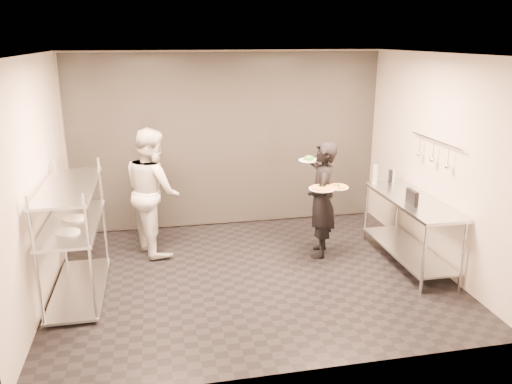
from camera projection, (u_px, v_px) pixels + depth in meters
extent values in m
cube|color=black|center=(252.00, 276.00, 6.52)|extent=(5.00, 4.00, 0.00)
cube|color=white|center=(252.00, 54.00, 5.69)|extent=(5.00, 4.00, 0.00)
cube|color=#BCB5A9|center=(228.00, 141.00, 7.98)|extent=(5.00, 0.00, 2.80)
cube|color=#BCB5A9|center=(297.00, 233.00, 4.24)|extent=(5.00, 0.00, 2.80)
cube|color=#BCB5A9|center=(35.00, 184.00, 5.63)|extent=(0.00, 4.00, 2.80)
cube|color=#BCB5A9|center=(438.00, 163.00, 6.58)|extent=(0.00, 4.00, 2.80)
cube|color=white|center=(229.00, 141.00, 7.95)|extent=(4.90, 0.04, 2.74)
cylinder|color=silver|center=(36.00, 265.00, 5.12)|extent=(0.04, 0.04, 1.50)
cylinder|color=silver|center=(61.00, 215.00, 6.56)|extent=(0.04, 0.04, 1.50)
cylinder|color=silver|center=(91.00, 260.00, 5.22)|extent=(0.04, 0.04, 1.50)
cylinder|color=silver|center=(103.00, 212.00, 6.66)|extent=(0.04, 0.04, 1.50)
cube|color=#B5BBBF|center=(80.00, 288.00, 6.10)|extent=(0.60, 1.60, 0.03)
cube|color=#B5BBBF|center=(73.00, 223.00, 5.85)|extent=(0.60, 1.60, 0.03)
cube|color=#B5BBBF|center=(68.00, 187.00, 5.71)|extent=(0.60, 1.60, 0.03)
cylinder|color=white|center=(68.00, 232.00, 5.51)|extent=(0.26, 0.26, 0.01)
cylinder|color=white|center=(74.00, 218.00, 5.93)|extent=(0.26, 0.26, 0.01)
cylinder|color=silver|center=(424.00, 259.00, 5.95)|extent=(0.04, 0.04, 0.90)
cylinder|color=silver|center=(366.00, 212.00, 7.56)|extent=(0.04, 0.04, 0.90)
cylinder|color=silver|center=(463.00, 256.00, 6.05)|extent=(0.04, 0.04, 0.90)
cylinder|color=silver|center=(397.00, 210.00, 7.66)|extent=(0.04, 0.04, 0.90)
cube|color=#B5BBBF|center=(407.00, 250.00, 6.88)|extent=(0.57, 1.71, 0.03)
cube|color=#B5BBBF|center=(412.00, 200.00, 6.67)|extent=(0.60, 1.80, 0.04)
cylinder|color=silver|center=(436.00, 141.00, 6.48)|extent=(0.02, 1.20, 0.02)
cylinder|color=silver|center=(449.00, 156.00, 6.19)|extent=(0.01, 0.01, 0.22)
sphere|color=silver|center=(447.00, 167.00, 6.23)|extent=(0.07, 0.07, 0.07)
cylinder|color=silver|center=(434.00, 150.00, 6.52)|extent=(0.01, 0.01, 0.22)
sphere|color=silver|center=(433.00, 160.00, 6.55)|extent=(0.07, 0.07, 0.07)
cylinder|color=silver|center=(420.00, 145.00, 6.84)|extent=(0.01, 0.01, 0.22)
sphere|color=silver|center=(419.00, 154.00, 6.88)|extent=(0.07, 0.07, 0.07)
imported|color=black|center=(322.00, 200.00, 6.94)|extent=(0.57, 0.69, 1.64)
imported|color=beige|center=(153.00, 191.00, 7.05)|extent=(0.95, 1.06, 1.81)
cylinder|color=white|center=(322.00, 189.00, 6.62)|extent=(0.35, 0.35, 0.01)
cylinder|color=#B88042|center=(322.00, 188.00, 6.62)|extent=(0.30, 0.30, 0.02)
cylinder|color=#BF3A19|center=(322.00, 187.00, 6.62)|extent=(0.27, 0.27, 0.01)
sphere|color=#186016|center=(322.00, 187.00, 6.61)|extent=(0.04, 0.04, 0.04)
cylinder|color=white|center=(338.00, 187.00, 6.72)|extent=(0.28, 0.28, 0.01)
cylinder|color=#B88042|center=(338.00, 186.00, 6.72)|extent=(0.25, 0.25, 0.02)
cylinder|color=#BF3A19|center=(338.00, 186.00, 6.72)|extent=(0.22, 0.22, 0.01)
sphere|color=#186016|center=(338.00, 185.00, 6.71)|extent=(0.04, 0.04, 0.04)
cylinder|color=white|center=(309.00, 160.00, 7.02)|extent=(0.29, 0.29, 0.01)
ellipsoid|color=#226E1B|center=(309.00, 158.00, 7.01)|extent=(0.13, 0.13, 0.07)
cube|color=black|center=(412.00, 197.00, 6.42)|extent=(0.07, 0.27, 0.19)
cylinder|color=#95A395|center=(375.00, 174.00, 7.34)|extent=(0.08, 0.08, 0.27)
cylinder|color=#95A395|center=(394.00, 176.00, 7.41)|extent=(0.06, 0.06, 0.19)
cylinder|color=black|center=(390.00, 176.00, 7.40)|extent=(0.06, 0.06, 0.19)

